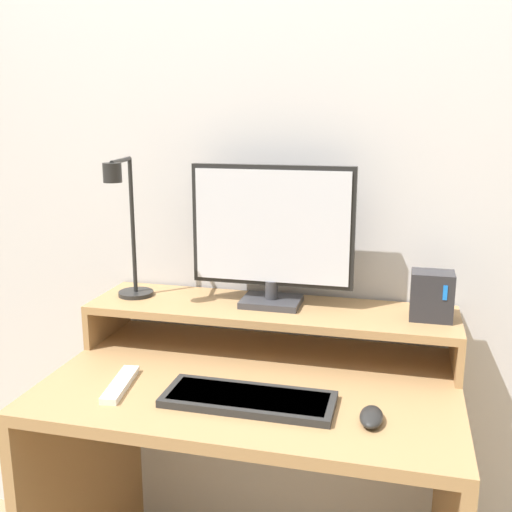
# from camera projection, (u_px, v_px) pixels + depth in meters

# --- Properties ---
(wall_back) EXTENTS (6.00, 0.05, 2.50)m
(wall_back) POSITION_uv_depth(u_px,v_px,m) (283.00, 175.00, 1.75)
(wall_back) COLOR silver
(wall_back) RESTS_ON ground_plane
(desk) EXTENTS (1.03, 0.65, 0.77)m
(desk) POSITION_uv_depth(u_px,v_px,m) (253.00, 463.00, 1.58)
(desk) COLOR #A87F51
(desk) RESTS_ON ground_plane
(monitor_shelf) EXTENTS (1.03, 0.27, 0.13)m
(monitor_shelf) POSITION_uv_depth(u_px,v_px,m) (270.00, 313.00, 1.68)
(monitor_shelf) COLOR #A87F51
(monitor_shelf) RESTS_ON desk
(monitor) EXTENTS (0.45, 0.13, 0.39)m
(monitor) POSITION_uv_depth(u_px,v_px,m) (272.00, 233.00, 1.64)
(monitor) COLOR #38383D
(monitor) RESTS_ON monitor_shelf
(desk_lamp) EXTENTS (0.10, 0.23, 0.41)m
(desk_lamp) POSITION_uv_depth(u_px,v_px,m) (126.00, 232.00, 1.67)
(desk_lamp) COLOR black
(desk_lamp) RESTS_ON monitor_shelf
(router_dock) EXTENTS (0.11, 0.09, 0.13)m
(router_dock) POSITION_uv_depth(u_px,v_px,m) (432.00, 296.00, 1.56)
(router_dock) COLOR #28282D
(router_dock) RESTS_ON monitor_shelf
(keyboard) EXTENTS (0.40, 0.15, 0.02)m
(keyboard) POSITION_uv_depth(u_px,v_px,m) (249.00, 399.00, 1.39)
(keyboard) COLOR #282828
(keyboard) RESTS_ON desk
(mouse) EXTENTS (0.05, 0.10, 0.03)m
(mouse) POSITION_uv_depth(u_px,v_px,m) (371.00, 417.00, 1.30)
(mouse) COLOR black
(mouse) RESTS_ON desk
(remote_control) EXTENTS (0.07, 0.20, 0.02)m
(remote_control) POSITION_uv_depth(u_px,v_px,m) (120.00, 384.00, 1.47)
(remote_control) COLOR white
(remote_control) RESTS_ON desk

